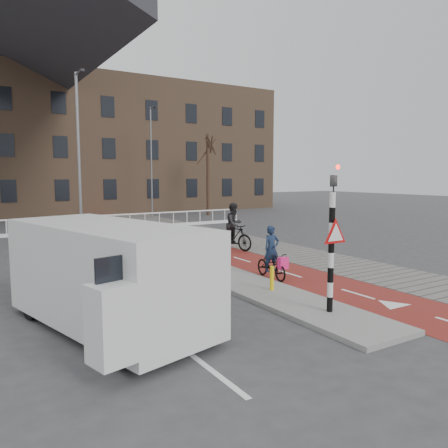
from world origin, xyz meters
TOP-DOWN VIEW (x-y plane):
  - ground at (0.00, 0.00)m, footprint 120.00×120.00m
  - bike_lane at (1.50, 10.00)m, footprint 2.50×60.00m
  - sidewalk at (4.30, 10.00)m, footprint 3.00×60.00m
  - curb_island at (-0.70, 4.00)m, footprint 1.80×16.00m
  - traffic_signal at (-0.60, -2.02)m, footprint 0.80×0.80m
  - bollard at (-0.58, 0.31)m, footprint 0.12×0.12m
  - cyclist_near at (0.55, 1.80)m, footprint 0.70×1.68m
  - cyclist_far at (2.45, 7.07)m, footprint 1.14×2.09m
  - van at (-5.40, -0.04)m, footprint 3.47×5.80m
  - railing at (-5.00, 17.00)m, footprint 28.00×0.10m
  - townhouse_row at (-3.00, 32.00)m, footprint 46.00×10.00m
  - tree_right at (9.94, 22.91)m, footprint 0.27×0.27m
  - streetlight_near at (-3.58, 10.08)m, footprint 0.12×0.12m
  - streetlight_right at (5.16, 23.60)m, footprint 0.12×0.12m

SIDE VIEW (x-z plane):
  - ground at x=0.00m, z-range 0.00..0.00m
  - bike_lane at x=1.50m, z-range 0.00..0.01m
  - sidewalk at x=4.30m, z-range 0.00..0.01m
  - curb_island at x=-0.70m, z-range 0.00..0.12m
  - railing at x=-5.00m, z-range -0.19..0.80m
  - bollard at x=-0.58m, z-range 0.12..0.81m
  - cyclist_near at x=0.55m, z-range -0.28..1.46m
  - cyclist_far at x=2.45m, z-range -0.18..1.96m
  - van at x=-5.40m, z-range 0.06..2.39m
  - traffic_signal at x=-0.60m, z-range 0.15..3.83m
  - tree_right at x=9.94m, z-range 0.00..6.80m
  - streetlight_near at x=-3.58m, z-range 0.00..7.73m
  - streetlight_right at x=5.16m, z-range 0.00..8.72m
  - townhouse_row at x=-3.00m, z-range -0.14..15.76m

